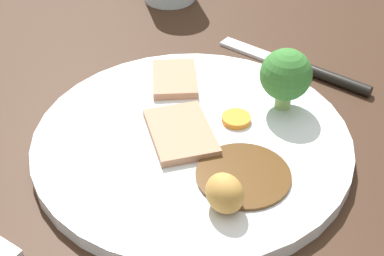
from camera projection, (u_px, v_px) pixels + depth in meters
The scene contains 9 objects.
dining_table at pixel (192, 152), 55.93cm from camera, with size 120.00×84.00×3.60cm, color #382316.
dinner_plate at pixel (192, 142), 53.19cm from camera, with size 29.24×29.24×1.40cm, color white.
gravy_pool at pixel (243, 175), 48.50cm from camera, with size 8.10×8.10×0.30cm, color #563819.
meat_slice_main at pixel (178, 131), 52.72cm from camera, with size 7.73×5.44×0.80cm, color tan.
meat_slice_under at pixel (175, 79), 59.50cm from camera, with size 6.43×4.46×0.80cm, color tan.
roast_potato_left at pixel (225, 193), 44.80cm from camera, with size 3.46×2.87×3.17cm, color #BC8C42.
carrot_coin_front at pixel (236, 119), 54.38cm from camera, with size 2.76×2.76×0.55cm, color orange.
broccoli_floret at pixel (286, 75), 54.15cm from camera, with size 4.97×4.97×6.19cm.
knife at pixel (306, 69), 63.38cm from camera, with size 1.93×18.53×1.20cm.
Camera 1 is at (-34.24, -24.84, 38.45)cm, focal length 53.96 mm.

